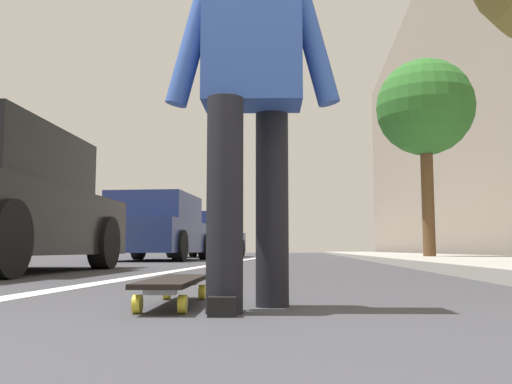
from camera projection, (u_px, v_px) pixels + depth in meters
ground_plane at (286, 262)px, 10.80m from camera, size 80.00×80.00×0.00m
lane_stripe_white at (267, 256)px, 20.80m from camera, size 52.00×0.16×0.01m
sidewalk_curb at (396, 256)px, 18.43m from camera, size 52.00×3.20×0.11m
building_facade at (447, 105)px, 22.77m from camera, size 40.00×1.20×12.17m
skateboard at (174, 283)px, 2.39m from camera, size 0.85×0.25×0.11m
skater_person at (251, 78)px, 2.30m from camera, size 0.47×0.72×1.64m
parked_car_mid at (157, 229)px, 12.73m from camera, size 4.08×1.99×1.48m
parked_car_far at (209, 236)px, 18.96m from camera, size 4.65×2.11×1.46m
traffic_light at (267, 191)px, 26.87m from camera, size 0.33×0.28×4.43m
street_tree_mid at (425, 109)px, 11.86m from camera, size 2.04×2.04×4.26m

